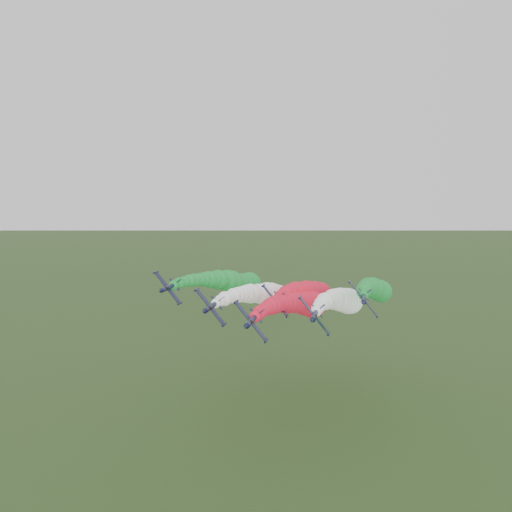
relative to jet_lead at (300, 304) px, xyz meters
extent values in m
plane|color=#385726|center=(-3.84, -37.33, -32.59)|extent=(3000.00, 3000.00, 0.00)
cylinder|color=#111535|center=(-3.68, -42.79, 5.61)|extent=(1.42, 8.27, 1.42)
cone|color=#111535|center=(-3.68, -47.66, 5.61)|extent=(1.29, 1.65, 1.29)
cone|color=black|center=(-3.68, -38.29, 5.61)|extent=(1.29, 0.83, 1.29)
ellipsoid|color=black|center=(-3.39, -44.63, 5.85)|extent=(0.90, 1.73, 0.93)
cube|color=#111535|center=(-3.78, -42.97, 5.53)|extent=(5.65, 1.75, 6.91)
cylinder|color=#111535|center=(-6.57, -42.97, 8.95)|extent=(0.57, 2.39, 0.57)
cylinder|color=#111535|center=(-1.00, -42.97, 2.11)|extent=(0.57, 2.39, 0.57)
cube|color=#111535|center=(-2.86, -39.30, 6.28)|extent=(1.72, 1.38, 1.43)
cube|color=#111535|center=(-3.57, -39.30, 5.70)|extent=(2.27, 1.01, 2.77)
sphere|color=red|center=(-3.68, -39.57, 5.61)|extent=(2.25, 2.25, 2.25)
sphere|color=red|center=(-3.65, -36.26, 5.51)|extent=(2.77, 2.77, 2.77)
sphere|color=red|center=(-3.58, -32.95, 5.31)|extent=(2.75, 2.75, 2.75)
sphere|color=red|center=(-3.47, -29.64, 5.03)|extent=(3.02, 3.02, 3.02)
sphere|color=red|center=(-3.31, -26.32, 4.69)|extent=(3.59, 3.59, 3.59)
sphere|color=red|center=(-3.10, -23.01, 4.30)|extent=(4.00, 4.00, 4.00)
sphere|color=red|center=(-2.84, -19.70, 3.85)|extent=(3.97, 3.97, 3.97)
sphere|color=red|center=(-2.54, -16.39, 3.35)|extent=(4.25, 4.25, 4.25)
sphere|color=red|center=(-2.19, -13.07, 2.82)|extent=(4.80, 4.80, 4.80)
sphere|color=red|center=(-1.79, -9.76, 2.23)|extent=(5.27, 5.27, 5.27)
sphere|color=red|center=(-1.35, -6.45, 1.61)|extent=(4.89, 4.89, 4.89)
sphere|color=red|center=(-0.86, -3.13, 0.96)|extent=(5.55, 5.55, 5.55)
sphere|color=red|center=(-0.33, 0.18, 0.26)|extent=(5.52, 5.52, 5.52)
sphere|color=red|center=(0.25, 3.49, -0.47)|extent=(6.12, 6.12, 6.12)
sphere|color=red|center=(0.88, 6.80, -1.24)|extent=(6.81, 6.81, 6.81)
sphere|color=red|center=(1.56, 10.12, -2.04)|extent=(6.86, 6.86, 6.86)
sphere|color=red|center=(2.28, 13.43, -2.87)|extent=(7.82, 7.82, 7.82)
cylinder|color=#111535|center=(-13.58, -35.10, 6.10)|extent=(1.42, 8.27, 1.42)
cone|color=#111535|center=(-13.58, -39.97, 6.10)|extent=(1.29, 1.65, 1.29)
cone|color=black|center=(-13.58, -30.60, 6.10)|extent=(1.29, 0.83, 1.29)
ellipsoid|color=black|center=(-13.30, -36.94, 6.33)|extent=(0.90, 1.73, 0.93)
cube|color=#111535|center=(-13.69, -35.29, 6.01)|extent=(5.65, 1.75, 6.91)
cylinder|color=#111535|center=(-16.47, -35.29, 9.44)|extent=(0.57, 2.39, 0.57)
cylinder|color=#111535|center=(-10.91, -35.29, 2.59)|extent=(0.57, 2.39, 0.57)
cube|color=#111535|center=(-12.76, -31.61, 6.77)|extent=(1.72, 1.38, 1.43)
cube|color=#111535|center=(-13.48, -31.61, 6.19)|extent=(2.27, 1.01, 2.77)
sphere|color=white|center=(-13.58, -31.89, 6.10)|extent=(1.96, 1.96, 1.96)
sphere|color=white|center=(-13.56, -28.57, 6.00)|extent=(2.49, 2.49, 2.49)
sphere|color=white|center=(-13.49, -25.26, 5.80)|extent=(3.21, 3.21, 3.21)
sphere|color=white|center=(-13.37, -21.95, 5.52)|extent=(2.76, 2.76, 2.76)
sphere|color=white|center=(-13.21, -18.64, 5.18)|extent=(3.56, 3.56, 3.56)
sphere|color=white|center=(-13.00, -15.32, 4.78)|extent=(3.75, 3.75, 3.75)
sphere|color=white|center=(-12.75, -12.01, 4.33)|extent=(4.01, 4.01, 4.01)
sphere|color=white|center=(-12.44, -8.70, 3.84)|extent=(4.54, 4.54, 4.54)
sphere|color=white|center=(-12.09, -5.39, 3.30)|extent=(5.08, 5.08, 5.08)
sphere|color=white|center=(-11.70, -2.07, 2.72)|extent=(4.59, 4.59, 4.59)
sphere|color=white|center=(-11.26, 1.24, 2.10)|extent=(5.35, 5.35, 5.35)
sphere|color=white|center=(-10.77, 4.55, 1.44)|extent=(5.81, 5.81, 5.81)
sphere|color=white|center=(-10.23, 7.87, 0.75)|extent=(6.75, 6.75, 6.75)
sphere|color=white|center=(-9.65, 11.18, 0.01)|extent=(6.97, 6.97, 6.97)
sphere|color=white|center=(-9.02, 14.49, -0.75)|extent=(6.67, 6.67, 6.67)
sphere|color=white|center=(-8.35, 17.80, -1.55)|extent=(6.52, 6.52, 6.52)
sphere|color=white|center=(-7.63, 21.12, -2.39)|extent=(6.67, 6.67, 6.67)
cylinder|color=#111535|center=(6.92, -34.49, 5.26)|extent=(1.42, 8.27, 1.42)
cone|color=#111535|center=(6.92, -39.36, 5.26)|extent=(1.29, 1.65, 1.29)
cone|color=black|center=(6.92, -29.98, 5.26)|extent=(1.29, 0.83, 1.29)
ellipsoid|color=black|center=(7.21, -36.32, 5.49)|extent=(0.90, 1.73, 0.93)
cube|color=#111535|center=(6.82, -34.67, 5.17)|extent=(5.65, 1.75, 6.91)
cylinder|color=#111535|center=(4.04, -34.67, 8.59)|extent=(0.57, 2.39, 0.57)
cylinder|color=#111535|center=(9.60, -34.67, 1.75)|extent=(0.57, 2.39, 0.57)
cube|color=#111535|center=(7.74, -31.00, 5.92)|extent=(1.72, 1.38, 1.43)
cube|color=#111535|center=(7.03, -31.00, 5.34)|extent=(2.27, 1.01, 2.77)
sphere|color=white|center=(6.92, -31.27, 5.26)|extent=(2.17, 2.17, 2.17)
sphere|color=white|center=(6.95, -27.96, 5.16)|extent=(2.63, 2.63, 2.63)
sphere|color=white|center=(7.02, -24.65, 4.95)|extent=(2.53, 2.53, 2.53)
sphere|color=white|center=(7.13, -21.33, 4.68)|extent=(3.13, 3.13, 3.13)
sphere|color=white|center=(7.30, -18.02, 4.33)|extent=(3.24, 3.24, 3.24)
sphere|color=white|center=(7.51, -14.71, 3.94)|extent=(4.06, 4.06, 4.06)
sphere|color=white|center=(7.76, -11.39, 3.49)|extent=(3.68, 3.68, 3.68)
sphere|color=white|center=(8.06, -8.08, 3.00)|extent=(4.00, 4.00, 4.00)
sphere|color=white|center=(8.41, -4.77, 2.46)|extent=(4.51, 4.51, 4.51)
sphere|color=white|center=(8.81, -1.46, 1.88)|extent=(5.38, 5.38, 5.38)
sphere|color=white|center=(9.25, 1.86, 1.26)|extent=(5.20, 5.20, 5.20)
sphere|color=white|center=(9.74, 5.17, 0.60)|extent=(6.10, 6.10, 6.10)
sphere|color=white|center=(10.27, 8.48, -0.10)|extent=(6.60, 6.60, 6.60)
sphere|color=white|center=(10.86, 11.79, -0.83)|extent=(6.78, 6.78, 6.78)
sphere|color=white|center=(11.48, 15.11, -1.60)|extent=(7.20, 7.20, 7.20)
sphere|color=white|center=(12.16, 18.42, -2.40)|extent=(7.65, 7.65, 7.65)
sphere|color=white|center=(12.88, 21.73, -3.23)|extent=(7.32, 7.32, 7.32)
cylinder|color=#111535|center=(-26.56, -24.97, 7.77)|extent=(1.42, 8.27, 1.42)
cone|color=#111535|center=(-26.56, -29.84, 7.77)|extent=(1.29, 1.65, 1.29)
cone|color=black|center=(-26.56, -20.47, 7.77)|extent=(1.29, 0.83, 1.29)
ellipsoid|color=black|center=(-26.28, -26.81, 8.00)|extent=(0.90, 1.73, 0.93)
cube|color=#111535|center=(-26.67, -25.16, 7.68)|extent=(5.65, 1.75, 6.91)
cylinder|color=#111535|center=(-29.45, -25.16, 11.10)|extent=(0.57, 2.39, 0.57)
cylinder|color=#111535|center=(-23.89, -25.16, 4.26)|extent=(0.57, 2.39, 0.57)
cube|color=#111535|center=(-25.74, -21.48, 8.44)|extent=(1.72, 1.38, 1.43)
cube|color=#111535|center=(-26.46, -21.48, 7.86)|extent=(2.27, 1.01, 2.77)
sphere|color=#1A8631|center=(-26.56, -21.76, 7.77)|extent=(2.26, 2.26, 2.26)
sphere|color=#1A8631|center=(-26.54, -18.44, 7.67)|extent=(2.67, 2.67, 2.67)
sphere|color=#1A8631|center=(-26.47, -15.13, 7.46)|extent=(2.68, 2.68, 2.68)
sphere|color=#1A8631|center=(-26.35, -11.82, 7.19)|extent=(3.16, 3.16, 3.16)
sphere|color=#1A8631|center=(-26.19, -8.51, 6.85)|extent=(3.34, 3.34, 3.34)
sphere|color=#1A8631|center=(-25.98, -5.19, 6.45)|extent=(3.48, 3.48, 3.48)
sphere|color=#1A8631|center=(-25.72, -1.88, 6.00)|extent=(3.83, 3.83, 3.83)
sphere|color=#1A8631|center=(-25.42, 1.43, 5.51)|extent=(4.55, 4.55, 4.55)
sphere|color=#1A8631|center=(-25.07, 4.74, 4.97)|extent=(4.78, 4.78, 4.78)
sphere|color=#1A8631|center=(-24.68, 8.06, 4.39)|extent=(5.71, 5.71, 5.71)
sphere|color=#1A8631|center=(-24.24, 11.37, 3.77)|extent=(4.84, 4.84, 4.84)
sphere|color=#1A8631|center=(-23.75, 14.68, 3.11)|extent=(6.48, 6.48, 6.48)
sphere|color=#1A8631|center=(-23.21, 18.00, 2.41)|extent=(6.70, 6.70, 6.70)
sphere|color=#1A8631|center=(-22.63, 21.31, 1.68)|extent=(5.70, 5.70, 5.70)
sphere|color=#1A8631|center=(-22.00, 24.62, 0.91)|extent=(5.99, 5.99, 5.99)
sphere|color=#1A8631|center=(-21.33, 27.93, 0.11)|extent=(6.69, 6.69, 6.69)
sphere|color=#1A8631|center=(-20.61, 31.25, -0.72)|extent=(8.23, 8.23, 8.23)
cylinder|color=#111535|center=(16.11, -26.28, 7.29)|extent=(1.42, 8.27, 1.42)
cone|color=#111535|center=(16.11, -31.15, 7.29)|extent=(1.29, 1.65, 1.29)
cone|color=black|center=(16.11, -21.77, 7.29)|extent=(1.29, 0.83, 1.29)
ellipsoid|color=black|center=(16.39, -28.12, 7.52)|extent=(0.90, 1.73, 0.93)
cube|color=#111535|center=(16.00, -26.46, 7.20)|extent=(5.65, 1.75, 6.91)
cylinder|color=#111535|center=(13.22, -26.46, 10.62)|extent=(0.57, 2.39, 0.57)
cylinder|color=#111535|center=(18.78, -26.46, 3.78)|extent=(0.57, 2.39, 0.57)
cube|color=#111535|center=(16.93, -22.79, 7.95)|extent=(1.72, 1.38, 1.43)
cube|color=#111535|center=(16.21, -22.79, 7.37)|extent=(2.27, 1.01, 2.77)
sphere|color=#1A8631|center=(16.11, -23.06, 7.29)|extent=(2.09, 2.09, 2.09)
sphere|color=#1A8631|center=(16.13, -19.75, 7.18)|extent=(2.24, 2.24, 2.24)
sphere|color=#1A8631|center=(16.20, -16.44, 6.98)|extent=(3.26, 3.26, 3.26)
sphere|color=#1A8631|center=(16.32, -13.12, 6.70)|extent=(3.42, 3.42, 3.42)
sphere|color=#1A8631|center=(16.48, -9.81, 6.36)|extent=(3.75, 3.75, 3.75)
sphere|color=#1A8631|center=(16.69, -6.50, 5.97)|extent=(3.82, 3.82, 3.82)
sphere|color=#1A8631|center=(16.94, -3.19, 5.52)|extent=(4.15, 4.15, 4.15)
sphere|color=#1A8631|center=(17.25, 0.13, 5.02)|extent=(4.37, 4.37, 4.37)
sphere|color=#1A8631|center=(17.60, 3.44, 4.49)|extent=(5.15, 5.15, 5.15)
sphere|color=#1A8631|center=(17.99, 6.75, 3.91)|extent=(5.21, 5.21, 5.21)
sphere|color=#1A8631|center=(18.43, 10.07, 3.28)|extent=(5.22, 5.22, 5.22)
sphere|color=#1A8631|center=(18.92, 13.38, 2.63)|extent=(6.00, 6.00, 6.00)
sphere|color=#1A8631|center=(19.46, 16.69, 1.93)|extent=(6.08, 6.08, 6.08)
sphere|color=#1A8631|center=(20.04, 20.00, 1.20)|extent=(5.65, 5.65, 5.65)
sphere|color=#1A8631|center=(20.67, 23.32, 0.43)|extent=(6.14, 6.14, 6.14)
sphere|color=#1A8631|center=(21.34, 26.63, -0.37)|extent=(6.76, 6.76, 6.76)
sphere|color=#1A8631|center=(22.06, 29.94, -1.20)|extent=(6.83, 6.83, 6.83)
cylinder|color=#111535|center=(-3.44, -17.88, 4.38)|extent=(1.42, 8.27, 1.42)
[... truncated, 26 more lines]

